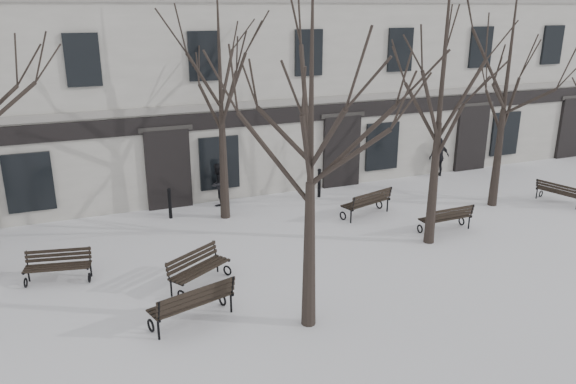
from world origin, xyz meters
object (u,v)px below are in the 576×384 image
bench_0 (198,268)px  bench_1 (193,302)px  tree_2 (444,58)px  bench_3 (58,265)px  bench_4 (367,202)px  tree_1 (311,104)px  bench_2 (447,218)px  bench_5 (559,192)px

bench_0 → bench_1: bench_1 is taller
tree_2 → bench_3: 12.09m
bench_1 → bench_4: size_ratio=1.04×
tree_2 → tree_1: bearing=-151.6°
bench_0 → bench_4: bearing=-9.4°
bench_1 → bench_2: size_ratio=1.16×
bench_3 → bench_1: bearing=-38.6°
bench_1 → tree_1: bearing=141.0°
tree_1 → bench_5: 13.66m
tree_1 → bench_0: 5.78m
bench_0 → bench_5: 14.11m
tree_1 → bench_1: size_ratio=3.90×
tree_2 → bench_4: size_ratio=4.44×
bench_0 → bench_3: size_ratio=1.05×
bench_4 → bench_5: bearing=151.9°
tree_2 → bench_2: tree_2 is taller
bench_1 → bench_3: bench_1 is taller
bench_1 → bench_2: bearing=178.8°
bench_0 → bench_4: (6.71, 2.83, 0.03)m
tree_1 → bench_4: tree_1 is taller
bench_1 → bench_3: bearing=-66.6°
tree_2 → bench_1: bearing=-166.4°
tree_1 → bench_1: 5.32m
bench_5 → tree_2: bearing=84.4°
tree_2 → bench_0: 9.00m
tree_1 → bench_3: bearing=140.0°
tree_2 → bench_2: bearing=26.5°
bench_2 → bench_4: bearing=-54.2°
bench_3 → bench_4: 10.21m
tree_1 → bench_4: size_ratio=4.03×
tree_1 → bench_4: (4.79, 5.69, -4.61)m
bench_4 → bench_5: size_ratio=1.19×
tree_1 → bench_4: 8.75m
bench_0 → bench_4: size_ratio=0.91×
bench_0 → tree_2: bearing=-31.5°
tree_2 → bench_4: (-0.66, 2.74, -5.13)m
bench_1 → bench_4: 8.63m
bench_0 → bench_2: 8.43m
tree_1 → tree_2: 6.22m
tree_1 → bench_1: tree_1 is taller
tree_1 → bench_2: 8.70m
bench_0 → bench_1: 1.91m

